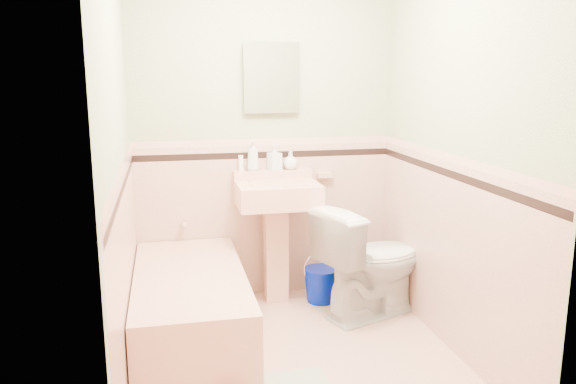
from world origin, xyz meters
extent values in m
plane|color=#E6AD96|center=(0.00, 0.00, 0.00)|extent=(2.20, 2.20, 0.00)
plane|color=beige|center=(0.00, 1.10, 1.25)|extent=(2.50, 0.00, 2.50)
plane|color=beige|center=(0.00, -1.10, 1.25)|extent=(2.50, 0.00, 2.50)
plane|color=beige|center=(-1.00, 0.00, 1.25)|extent=(0.00, 2.50, 2.50)
plane|color=beige|center=(1.00, 0.00, 1.25)|extent=(0.00, 2.50, 2.50)
plane|color=beige|center=(0.00, 1.09, 0.60)|extent=(2.00, 0.00, 2.00)
plane|color=beige|center=(0.00, -1.09, 0.60)|extent=(2.00, 0.00, 2.00)
plane|color=beige|center=(-0.99, 0.00, 0.60)|extent=(0.00, 2.20, 2.20)
plane|color=beige|center=(0.99, 0.00, 0.60)|extent=(0.00, 2.20, 2.20)
plane|color=black|center=(0.00, 1.08, 1.12)|extent=(2.00, 0.00, 2.00)
plane|color=black|center=(0.00, -1.08, 1.12)|extent=(2.00, 0.00, 2.00)
plane|color=black|center=(-0.98, 0.00, 1.12)|extent=(0.00, 2.20, 2.20)
plane|color=black|center=(0.98, 0.00, 1.12)|extent=(0.00, 2.20, 2.20)
plane|color=#E6A694|center=(0.00, 1.08, 1.22)|extent=(2.00, 0.00, 2.00)
plane|color=#E6A694|center=(0.00, -1.08, 1.22)|extent=(2.00, 0.00, 2.00)
plane|color=#E6A694|center=(-0.98, 0.00, 1.22)|extent=(0.00, 2.20, 2.20)
plane|color=#E6A694|center=(0.98, 0.00, 1.22)|extent=(0.00, 2.20, 2.20)
cube|color=#E1A186|center=(-0.63, 0.33, 0.23)|extent=(0.70, 1.50, 0.45)
cylinder|color=silver|center=(-0.63, 1.05, 0.63)|extent=(0.04, 0.12, 0.04)
cylinder|color=silver|center=(0.05, 1.00, 0.95)|extent=(0.02, 0.02, 0.10)
cube|color=white|center=(0.05, 1.07, 1.70)|extent=(0.36, 0.04, 0.45)
cube|color=#E1A186|center=(0.47, 1.06, 0.95)|extent=(0.12, 0.07, 0.04)
imported|color=#B2B2B2|center=(-0.10, 1.04, 1.12)|extent=(0.09, 0.09, 0.23)
imported|color=#B2B2B2|center=(0.07, 1.04, 1.11)|extent=(0.11, 0.11, 0.19)
imported|color=#B2B2B2|center=(0.19, 1.04, 1.08)|extent=(0.14, 0.14, 0.14)
cylinder|color=white|center=(-0.19, 1.04, 1.07)|extent=(0.05, 0.05, 0.12)
imported|color=white|center=(0.67, 0.50, 0.41)|extent=(0.91, 0.71, 0.82)
camera|label=1|loc=(-0.75, -3.18, 1.74)|focal=35.45mm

